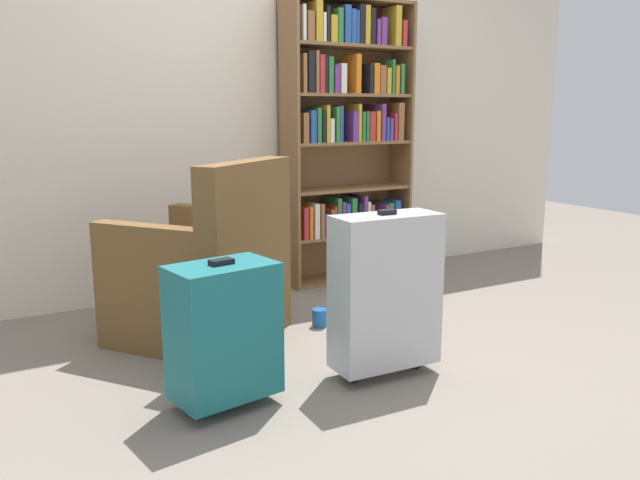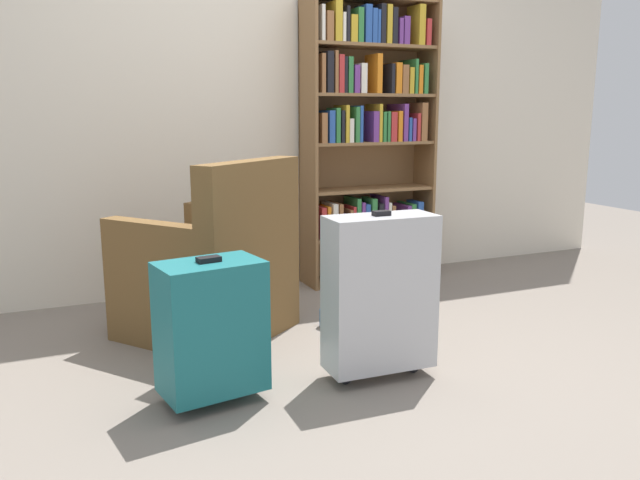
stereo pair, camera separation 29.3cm
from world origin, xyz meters
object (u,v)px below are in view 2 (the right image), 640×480
at_px(suitcase_silver, 380,293).
at_px(bookshelf, 367,128).
at_px(armchair, 212,274).
at_px(mug, 327,318).
at_px(suitcase_teal, 211,327).

bearing_deg(suitcase_silver, bookshelf, 64.50).
xyz_separation_m(armchair, suitcase_silver, (0.51, -0.84, 0.06)).
distance_m(armchair, mug, 0.66).
bearing_deg(armchair, bookshelf, 27.91).
height_order(suitcase_silver, suitcase_teal, suitcase_silver).
bearing_deg(bookshelf, suitcase_silver, -115.50).
bearing_deg(suitcase_teal, mug, 39.04).
bearing_deg(mug, armchair, 165.71).
bearing_deg(bookshelf, armchair, -152.09).
bearing_deg(suitcase_silver, suitcase_teal, 175.78).
bearing_deg(suitcase_teal, suitcase_silver, -4.22).
xyz_separation_m(armchair, mug, (0.58, -0.15, -0.27)).
xyz_separation_m(mug, suitcase_silver, (-0.07, -0.69, 0.33)).
distance_m(mug, suitcase_teal, 1.04).
bearing_deg(mug, bookshelf, 51.23).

